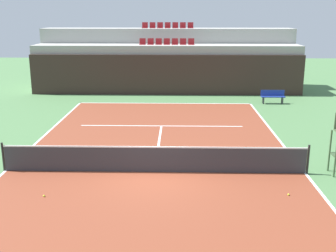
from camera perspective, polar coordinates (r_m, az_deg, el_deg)
The scene contains 16 objects.
ground_plane at distance 15.26m, azimuth -1.87°, elevation -6.31°, with size 80.00×80.00×0.00m, color #477042.
court_surface at distance 15.26m, azimuth -1.87°, elevation -6.30°, with size 11.00×24.00×0.01m, color brown.
baseline_far at distance 26.73m, azimuth -0.42°, elevation 3.12°, with size 11.00×0.10×0.00m, color white.
sideline_left at distance 16.48m, azimuth -21.24°, elevation -5.68°, with size 0.10×24.00×0.00m, color white.
sideline_right at distance 15.91m, azimuth 18.25°, elevation -6.14°, with size 0.10×24.00×0.00m, color white.
service_line_far at distance 21.33m, azimuth -0.90°, elevation 0.02°, with size 8.26×0.10×0.00m, color white.
centre_service_line at distance 18.27m, azimuth -1.30°, elevation -2.60°, with size 0.10×6.40×0.00m, color white.
back_wall at distance 29.46m, azimuth -0.24°, elevation 6.99°, with size 19.12×0.30×2.80m, color #33231E.
stands_tier_lower at distance 30.76m, azimuth -0.17°, elevation 7.89°, with size 19.12×2.40×3.39m, color #9E9E99.
stands_tier_upper at distance 33.08m, azimuth -0.05°, elevation 9.34°, with size 19.12×2.40×4.47m, color #9E9E99.
seating_row_lower at distance 30.68m, azimuth -0.16°, elevation 11.29°, with size 3.96×0.44×0.44m.
seating_row_upper at distance 33.02m, azimuth -0.05°, elevation 13.44°, with size 3.96×0.44×0.44m.
tennis_net at distance 15.08m, azimuth -1.89°, elevation -4.52°, with size 11.08×0.08×1.07m.
player_bench at distance 27.46m, azimuth 14.12°, elevation 4.04°, with size 1.50×0.40×0.85m.
tennis_ball_1 at distance 13.83m, azimuth -16.57°, elevation -9.12°, with size 0.07×0.07×0.07m, color #CCE033.
tennis_ball_2 at distance 13.89m, azimuth 16.12°, elevation -8.98°, with size 0.07×0.07×0.07m, color #CCE033.
Camera 1 is at (0.85, -14.18, 5.58)m, focal length 44.65 mm.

